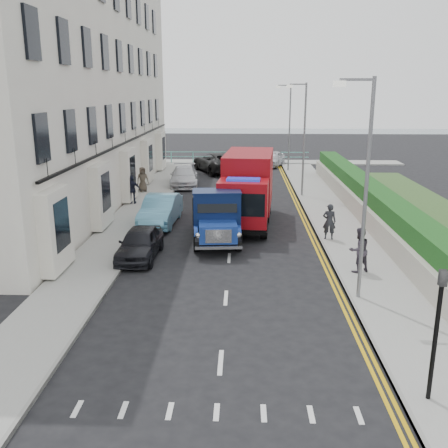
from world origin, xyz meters
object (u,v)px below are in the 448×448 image
(lamp_near, at_px, (363,179))
(parked_car_front, at_px, (140,243))
(lamp_far, at_px, (288,123))
(red_lorry, at_px, (248,187))
(bedford_lorry, at_px, (217,220))
(lamp_mid, at_px, (302,133))
(pedestrian_east_near, at_px, (329,222))

(lamp_near, relative_size, parked_car_front, 1.89)
(lamp_far, height_order, parked_car_front, lamp_far)
(red_lorry, bearing_deg, lamp_near, -65.52)
(lamp_near, bearing_deg, red_lorry, 109.66)
(bedford_lorry, xyz_separation_m, parked_car_front, (-3.01, -1.88, -0.49))
(lamp_mid, distance_m, pedestrian_east_near, 10.03)
(bedford_lorry, xyz_separation_m, pedestrian_east_near, (4.99, 0.68, -0.19))
(parked_car_front, bearing_deg, lamp_mid, 58.69)
(lamp_mid, height_order, pedestrian_east_near, lamp_mid)
(lamp_near, xyz_separation_m, lamp_mid, (0.00, 16.00, 0.00))
(lamp_mid, height_order, red_lorry, lamp_mid)
(lamp_mid, distance_m, lamp_far, 10.00)
(red_lorry, distance_m, parked_car_front, 7.23)
(lamp_far, xyz_separation_m, parked_car_front, (-7.78, -22.11, -3.37))
(lamp_far, bearing_deg, pedestrian_east_near, -89.35)
(lamp_mid, relative_size, red_lorry, 1.02)
(pedestrian_east_near, bearing_deg, lamp_near, 98.14)
(lamp_near, bearing_deg, lamp_far, 90.00)
(lamp_mid, bearing_deg, bedford_lorry, -115.00)
(lamp_far, relative_size, bedford_lorry, 1.33)
(parked_car_front, distance_m, pedestrian_east_near, 8.41)
(lamp_near, height_order, bedford_lorry, lamp_near)
(lamp_far, bearing_deg, lamp_near, -90.00)
(pedestrian_east_near, bearing_deg, parked_car_front, 27.88)
(bedford_lorry, relative_size, parked_car_front, 1.43)
(lamp_near, height_order, pedestrian_east_near, lamp_near)
(red_lorry, relative_size, parked_car_front, 1.86)
(lamp_far, relative_size, parked_car_front, 1.89)
(pedestrian_east_near, bearing_deg, lamp_mid, -78.55)
(bedford_lorry, xyz_separation_m, red_lorry, (1.37, 3.73, 0.76))
(lamp_near, distance_m, red_lorry, 10.32)
(lamp_near, height_order, parked_car_front, lamp_near)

